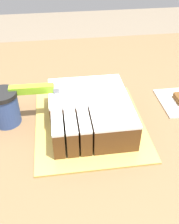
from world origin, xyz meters
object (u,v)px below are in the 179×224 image
Objects in this scene: cake_board at (90,124)px; knife at (44,89)px; coffee_cup at (5,108)px; cake at (90,111)px.

knife is (-0.12, 0.06, 0.09)m from cake_board.
knife is 2.93× the size of coffee_cup.
coffee_cup is at bearing -173.17° from knife.
cake is 0.24m from coffee_cup.
cake is 2.47× the size of coffee_cup.
cake_board is 1.35× the size of cake.
cake is (0.00, 0.00, 0.04)m from cake_board.
cake is 0.15m from knife.
coffee_cup is at bearing 168.84° from cake_board.
cake_board is 0.04m from cake.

